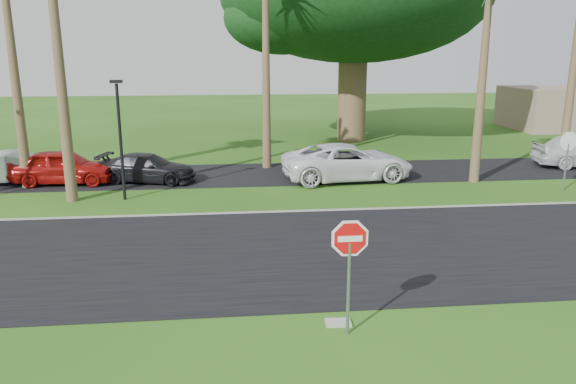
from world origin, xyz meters
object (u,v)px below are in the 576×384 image
Objects in this scene: car_silver at (17,168)px; car_red at (63,167)px; stop_sign_far at (568,149)px; car_dark at (148,168)px; stop_sign_near at (349,254)px; car_minivan at (347,162)px.

car_silver is 2.05m from car_red.
stop_sign_far is 0.62× the size of car_silver.
car_silver is at bearing 84.53° from car_red.
car_red is (2.03, -0.28, 0.06)m from car_silver.
car_dark is (3.60, -0.02, -0.13)m from car_red.
car_red reaches higher than car_silver.
stop_sign_near reaches higher than car_dark.
stop_sign_near is 14.25m from car_minivan.
car_dark is 0.73× the size of car_minivan.
car_dark is 8.92m from car_minivan.
car_red is at bearing 80.79° from car_minivan.
car_minivan reaches higher than car_red.
stop_sign_near is 15.69m from car_dark.
car_minivan is (14.54, -0.83, 0.12)m from car_silver.
car_minivan is at bearing -18.78° from stop_sign_far.
car_red is at bearing -9.35° from stop_sign_far.
stop_sign_near is 0.59× the size of car_red.
car_minivan is (2.92, 13.92, -0.96)m from stop_sign_near.
stop_sign_far reaches higher than car_silver.
car_minivan is at bearing -90.20° from car_red.
stop_sign_near reaches higher than car_red.
stop_sign_far is at bearing -97.01° from car_red.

